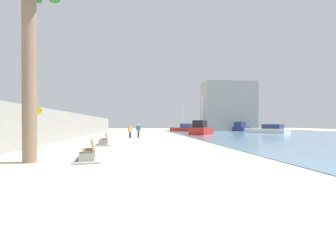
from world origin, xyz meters
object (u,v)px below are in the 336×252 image
object	(u,v)px
boat_outer	(185,128)
boat_far_left	(236,128)
bench_near	(88,156)
palm_tree	(29,19)
bench_far	(104,142)
person_standing	(130,131)
boat_distant	(201,129)
boat_far_right	(268,130)
pedestrian_sign	(36,121)
person_walking	(138,130)

from	to	relation	value
boat_outer	boat_far_left	bearing A→B (deg)	7.17
bench_near	palm_tree	bearing A→B (deg)	-175.55
bench_near	bench_far	distance (m)	7.95
palm_tree	person_standing	distance (m)	17.93
person_standing	boat_far_left	size ratio (longest dim) A/B	0.24
boat_distant	boat_outer	size ratio (longest dim) A/B	0.85
bench_far	person_standing	distance (m)	8.86
bench_far	boat_distant	distance (m)	20.48
boat_outer	boat_far_right	world-z (taller)	boat_outer
person_standing	boat_far_right	distance (m)	27.04
bench_far	person_standing	bearing A→B (deg)	78.91
person_standing	boat_outer	world-z (taller)	boat_outer
boat_outer	pedestrian_sign	size ratio (longest dim) A/B	2.38
bench_near	boat_far_right	size ratio (longest dim) A/B	0.29
boat_far_right	pedestrian_sign	xyz separation A→B (m)	(-29.10, -24.59, 1.20)
person_walking	bench_far	bearing A→B (deg)	-105.08
boat_outer	boat_far_left	xyz separation A→B (m)	(12.19, 1.53, 0.11)
person_standing	pedestrian_sign	bearing A→B (deg)	-115.49
palm_tree	boat_far_right	distance (m)	40.84
bench_near	person_standing	bearing A→B (deg)	85.54
bench_near	bench_far	bearing A→B (deg)	92.91
person_standing	boat_outer	xyz separation A→B (m)	(10.79, 24.07, -0.23)
boat_outer	boat_far_right	bearing A→B (deg)	-40.40
boat_far_left	pedestrian_sign	size ratio (longest dim) A/B	2.21
boat_distant	pedestrian_sign	distance (m)	24.99
bench_far	person_standing	world-z (taller)	person_standing
person_walking	pedestrian_sign	xyz separation A→B (m)	(-6.39, -12.53, 0.85)
person_walking	boat_distant	size ratio (longest dim) A/B	0.28
bench_near	bench_far	world-z (taller)	same
bench_near	bench_far	size ratio (longest dim) A/B	1.03
person_standing	boat_distant	bearing A→B (deg)	37.97
boat_far_left	bench_near	bearing A→B (deg)	-119.90
palm_tree	boat_distant	bearing A→B (deg)	60.78
person_standing	person_walking	bearing A→B (deg)	49.11
person_walking	boat_far_left	size ratio (longest dim) A/B	0.26
person_walking	boat_far_right	size ratio (longest dim) A/B	0.22
palm_tree	bench_far	distance (m)	10.15
boat_distant	palm_tree	bearing A→B (deg)	-119.22
person_walking	boat_far_right	world-z (taller)	person_walking
bench_near	boat_far_left	xyz separation A→B (m)	(24.27, 42.21, 0.53)
boat_distant	pedestrian_sign	bearing A→B (deg)	-128.90
bench_near	boat_distant	bearing A→B (deg)	64.90
palm_tree	boat_outer	size ratio (longest dim) A/B	1.24
boat_far_right	boat_far_left	bearing A→B (deg)	93.05
bench_far	boat_outer	bearing A→B (deg)	69.12
boat_distant	boat_outer	distance (m)	16.11
bench_far	boat_far_left	bearing A→B (deg)	54.25
person_walking	pedestrian_sign	bearing A→B (deg)	-117.02
boat_outer	boat_far_left	world-z (taller)	boat_outer
bench_near	boat_far_right	world-z (taller)	boat_far_right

